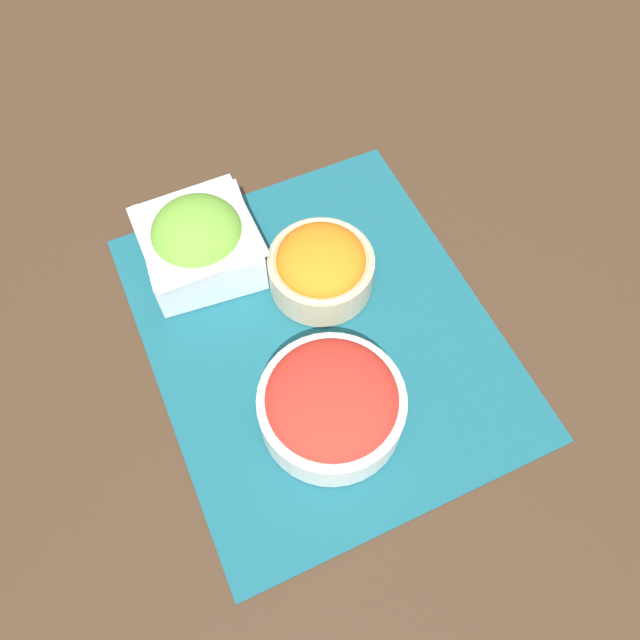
# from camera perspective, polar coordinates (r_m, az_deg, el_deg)

# --- Properties ---
(ground_plane) EXTENTS (3.00, 3.00, 0.00)m
(ground_plane) POSITION_cam_1_polar(r_m,az_deg,el_deg) (0.77, 0.00, -1.23)
(ground_plane) COLOR #422D1E
(placemat) EXTENTS (0.49, 0.41, 0.00)m
(placemat) POSITION_cam_1_polar(r_m,az_deg,el_deg) (0.77, 0.00, -1.16)
(placemat) COLOR #195B6B
(placemat) RESTS_ON ground_plane
(carrot_bowl) EXTENTS (0.13, 0.13, 0.08)m
(carrot_bowl) POSITION_cam_1_polar(r_m,az_deg,el_deg) (0.77, 0.09, 4.94)
(carrot_bowl) COLOR beige
(carrot_bowl) RESTS_ON placemat
(lettuce_bowl) EXTENTS (0.15, 0.15, 0.10)m
(lettuce_bowl) POSITION_cam_1_polar(r_m,az_deg,el_deg) (0.80, -10.99, 7.12)
(lettuce_bowl) COLOR white
(lettuce_bowl) RESTS_ON placemat
(tomato_bowl) EXTENTS (0.16, 0.16, 0.08)m
(tomato_bowl) POSITION_cam_1_polar(r_m,az_deg,el_deg) (0.69, 1.07, -7.65)
(tomato_bowl) COLOR white
(tomato_bowl) RESTS_ON placemat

